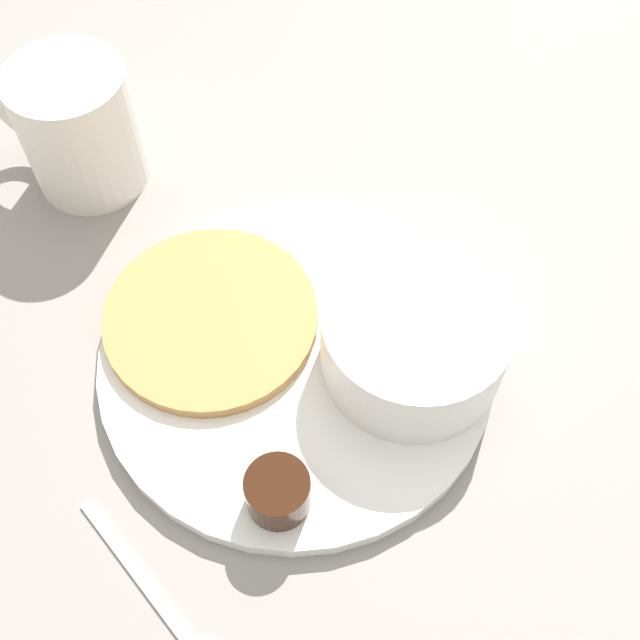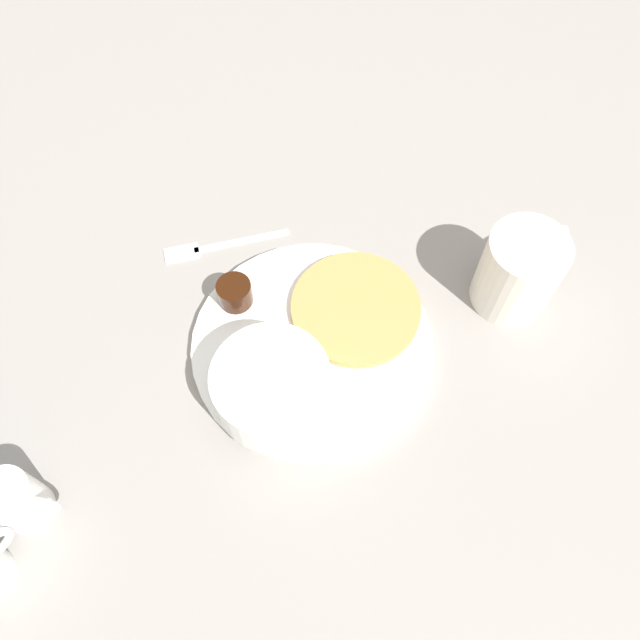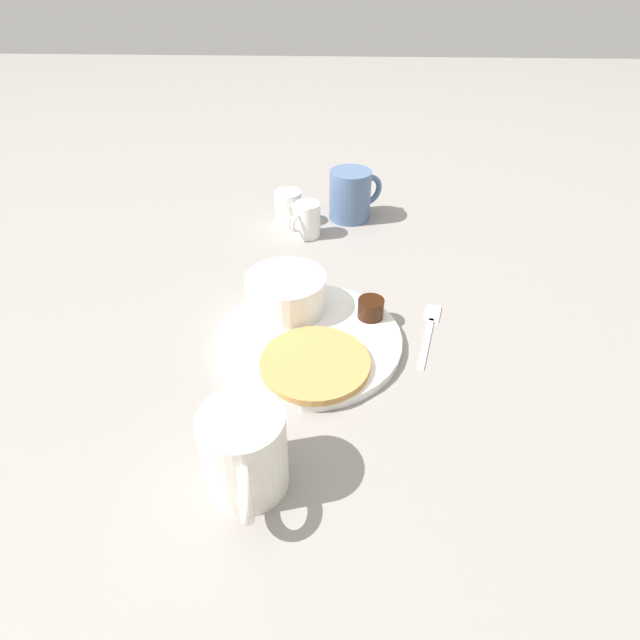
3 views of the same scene
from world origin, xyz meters
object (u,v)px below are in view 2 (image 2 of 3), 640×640
plate (312,345)px  coffee_mug (520,271)px  fork (212,247)px  creamer_pitcher_near (17,500)px  bowl (271,386)px

plate → coffee_mug: (-0.21, 0.04, 0.04)m
coffee_mug → fork: size_ratio=0.80×
coffee_mug → creamer_pitcher_near: bearing=-2.8°
coffee_mug → fork: bearing=-39.5°
plate → creamer_pitcher_near: (0.30, 0.02, 0.03)m
fork → creamer_pitcher_near: bearing=35.5°
plate → bowl: 0.08m
creamer_pitcher_near → plate: bearing=-176.1°
bowl → coffee_mug: bearing=177.7°
plate → coffee_mug: coffee_mug is taller
coffee_mug → fork: coffee_mug is taller
plate → fork: bearing=-76.6°
creamer_pitcher_near → fork: (-0.26, -0.18, -0.03)m
creamer_pitcher_near → fork: 0.32m
bowl → fork: bearing=-96.2°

